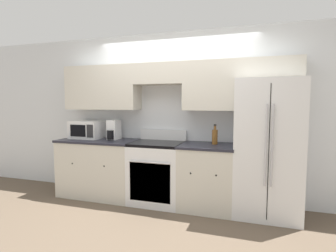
# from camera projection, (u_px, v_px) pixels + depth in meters

# --- Properties ---
(ground_plane) EXTENTS (12.00, 12.00, 0.00)m
(ground_plane) POSITION_uv_depth(u_px,v_px,m) (161.00, 211.00, 3.65)
(ground_plane) COLOR brown
(wall_back) EXTENTS (8.00, 0.39, 2.60)m
(wall_back) POSITION_uv_depth(u_px,v_px,m) (174.00, 105.00, 4.08)
(wall_back) COLOR silver
(wall_back) RESTS_ON ground_plane
(lower_cabinets_left) EXTENTS (1.27, 0.64, 0.92)m
(lower_cabinets_left) POSITION_uv_depth(u_px,v_px,m) (99.00, 167.00, 4.26)
(lower_cabinets_left) COLOR beige
(lower_cabinets_left) RESTS_ON ground_plane
(lower_cabinets_right) EXTENTS (0.77, 0.64, 0.92)m
(lower_cabinets_right) POSITION_uv_depth(u_px,v_px,m) (207.00, 177.00, 3.73)
(lower_cabinets_right) COLOR beige
(lower_cabinets_right) RESTS_ON ground_plane
(oven_range) EXTENTS (0.76, 0.65, 1.08)m
(oven_range) POSITION_uv_depth(u_px,v_px,m) (157.00, 172.00, 3.96)
(oven_range) COLOR white
(oven_range) RESTS_ON ground_plane
(refrigerator) EXTENTS (0.84, 0.79, 1.82)m
(refrigerator) POSITION_uv_depth(u_px,v_px,m) (267.00, 148.00, 3.52)
(refrigerator) COLOR white
(refrigerator) RESTS_ON ground_plane
(microwave) EXTENTS (0.51, 0.39, 0.29)m
(microwave) POSITION_uv_depth(u_px,v_px,m) (88.00, 130.00, 4.36)
(microwave) COLOR white
(microwave) RESTS_ON lower_cabinets_left
(bottle) EXTENTS (0.08, 0.08, 0.29)m
(bottle) POSITION_uv_depth(u_px,v_px,m) (215.00, 136.00, 3.73)
(bottle) COLOR brown
(bottle) RESTS_ON lower_cabinets_right
(coffee_maker) EXTENTS (0.15, 0.28, 0.31)m
(coffee_maker) POSITION_uv_depth(u_px,v_px,m) (114.00, 130.00, 4.22)
(coffee_maker) COLOR white
(coffee_maker) RESTS_ON lower_cabinets_left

